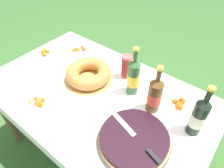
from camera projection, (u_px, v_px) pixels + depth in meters
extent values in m
plane|color=#335B28|center=(101.00, 150.00, 1.83)|extent=(16.00, 16.00, 0.00)
cube|color=brown|center=(96.00, 95.00, 1.34)|extent=(1.50, 0.92, 0.03)
cylinder|color=brown|center=(6.00, 116.00, 1.68)|extent=(0.06, 0.06, 0.71)
cylinder|color=brown|center=(75.00, 69.00, 2.14)|extent=(0.06, 0.06, 0.71)
cylinder|color=brown|center=(202.00, 141.00, 1.51)|extent=(0.06, 0.06, 0.71)
cube|color=white|center=(96.00, 93.00, 1.33)|extent=(1.51, 0.93, 0.00)
cube|color=white|center=(41.00, 147.00, 1.10)|extent=(1.51, 0.01, 0.10)
cube|color=white|center=(134.00, 66.00, 1.63)|extent=(1.51, 0.01, 0.10)
cube|color=white|center=(31.00, 58.00, 1.71)|extent=(0.00, 0.93, 0.10)
cube|color=white|center=(207.00, 166.00, 1.02)|extent=(0.00, 0.93, 0.10)
cylinder|color=#38383D|center=(134.00, 141.00, 1.05)|extent=(0.39, 0.39, 0.02)
cylinder|color=tan|center=(134.00, 139.00, 1.04)|extent=(0.38, 0.38, 0.01)
cylinder|color=black|center=(134.00, 137.00, 1.03)|extent=(0.36, 0.36, 0.03)
cube|color=silver|center=(123.00, 123.00, 1.07)|extent=(0.19, 0.08, 0.00)
cube|color=black|center=(154.00, 156.00, 0.93)|extent=(0.09, 0.05, 0.01)
cylinder|color=tan|center=(89.00, 78.00, 1.42)|extent=(0.35, 0.35, 0.01)
torus|color=#AD7033|center=(88.00, 73.00, 1.39)|extent=(0.32, 0.32, 0.09)
cylinder|color=#E04C47|center=(126.00, 71.00, 1.42)|extent=(0.07, 0.07, 0.09)
cylinder|color=#E04C47|center=(126.00, 70.00, 1.41)|extent=(0.07, 0.07, 0.09)
cylinder|color=#E04C47|center=(126.00, 68.00, 1.40)|extent=(0.07, 0.07, 0.09)
cylinder|color=#E04C47|center=(126.00, 67.00, 1.39)|extent=(0.07, 0.07, 0.09)
cylinder|color=#E04C47|center=(127.00, 65.00, 1.38)|extent=(0.07, 0.07, 0.09)
cylinder|color=#E04C47|center=(127.00, 64.00, 1.37)|extent=(0.07, 0.07, 0.09)
cylinder|color=#E04C47|center=(127.00, 62.00, 1.36)|extent=(0.07, 0.07, 0.09)
torus|color=#E04C47|center=(127.00, 56.00, 1.33)|extent=(0.07, 0.07, 0.01)
cylinder|color=#2D562D|center=(133.00, 79.00, 1.26)|extent=(0.08, 0.08, 0.22)
cylinder|color=yellow|center=(133.00, 79.00, 1.26)|extent=(0.08, 0.08, 0.09)
cone|color=#2D562D|center=(135.00, 62.00, 1.17)|extent=(0.08, 0.08, 0.04)
cylinder|color=#2D562D|center=(135.00, 55.00, 1.13)|extent=(0.03, 0.03, 0.06)
cylinder|color=gold|center=(136.00, 49.00, 1.11)|extent=(0.03, 0.03, 0.02)
cylinder|color=brown|center=(154.00, 97.00, 1.15)|extent=(0.08, 0.08, 0.21)
cylinder|color=#E54C38|center=(154.00, 98.00, 1.16)|extent=(0.08, 0.08, 0.08)
cone|color=brown|center=(158.00, 82.00, 1.07)|extent=(0.08, 0.08, 0.04)
cylinder|color=brown|center=(159.00, 74.00, 1.04)|extent=(0.03, 0.03, 0.06)
cylinder|color=gold|center=(160.00, 68.00, 1.01)|extent=(0.03, 0.03, 0.02)
cylinder|color=black|center=(198.00, 119.00, 1.03)|extent=(0.08, 0.08, 0.22)
cylinder|color=beige|center=(197.00, 119.00, 1.04)|extent=(0.08, 0.08, 0.08)
cone|color=black|center=(205.00, 102.00, 0.95)|extent=(0.08, 0.08, 0.04)
cylinder|color=black|center=(209.00, 95.00, 0.91)|extent=(0.03, 0.03, 0.06)
cylinder|color=gold|center=(212.00, 89.00, 0.89)|extent=(0.03, 0.03, 0.02)
cylinder|color=white|center=(178.00, 105.00, 1.24)|extent=(0.19, 0.19, 0.01)
torus|color=white|center=(178.00, 104.00, 1.23)|extent=(0.19, 0.19, 0.01)
cone|color=#AF440A|center=(182.00, 99.00, 1.23)|extent=(0.06, 0.06, 0.04)
cone|color=#AA4B1B|center=(176.00, 100.00, 1.25)|extent=(0.04, 0.04, 0.04)
cone|color=#C9641F|center=(176.00, 101.00, 1.22)|extent=(0.04, 0.04, 0.04)
cone|color=#AD651C|center=(178.00, 106.00, 1.22)|extent=(0.03, 0.03, 0.03)
cone|color=#AC4A14|center=(183.00, 102.00, 1.23)|extent=(0.05, 0.05, 0.04)
cone|color=#B85815|center=(180.00, 107.00, 1.19)|extent=(0.06, 0.06, 0.04)
cone|color=#A94B13|center=(183.00, 100.00, 1.23)|extent=(0.05, 0.05, 0.03)
cone|color=#BA5B0D|center=(178.00, 103.00, 1.22)|extent=(0.04, 0.04, 0.03)
cone|color=orange|center=(179.00, 103.00, 1.22)|extent=(0.04, 0.04, 0.02)
cone|color=#B45017|center=(177.00, 106.00, 1.21)|extent=(0.04, 0.04, 0.04)
cylinder|color=white|center=(45.00, 56.00, 1.63)|extent=(0.22, 0.22, 0.01)
torus|color=white|center=(45.00, 55.00, 1.62)|extent=(0.21, 0.21, 0.01)
cone|color=#AC5F11|center=(44.00, 53.00, 1.60)|extent=(0.05, 0.05, 0.03)
cone|color=#BF6A17|center=(42.00, 51.00, 1.64)|extent=(0.04, 0.04, 0.04)
cone|color=#CC6012|center=(45.00, 53.00, 1.62)|extent=(0.04, 0.04, 0.03)
cone|color=#AE5319|center=(45.00, 55.00, 1.61)|extent=(0.04, 0.04, 0.03)
cone|color=#AC6714|center=(48.00, 51.00, 1.63)|extent=(0.05, 0.05, 0.04)
cone|color=orange|center=(44.00, 54.00, 1.60)|extent=(0.04, 0.04, 0.03)
cone|color=#C26B0F|center=(44.00, 49.00, 1.65)|extent=(0.05, 0.06, 0.04)
cone|color=#C74B0A|center=(43.00, 52.00, 1.63)|extent=(0.05, 0.05, 0.04)
cylinder|color=white|center=(38.00, 106.00, 1.23)|extent=(0.21, 0.21, 0.01)
torus|color=white|center=(38.00, 105.00, 1.23)|extent=(0.21, 0.21, 0.01)
cone|color=#CE5914|center=(36.00, 97.00, 1.26)|extent=(0.04, 0.04, 0.02)
cone|color=#BB690E|center=(39.00, 99.00, 1.25)|extent=(0.05, 0.05, 0.04)
cone|color=#CE681F|center=(38.00, 101.00, 1.22)|extent=(0.05, 0.05, 0.04)
cone|color=#BC6D18|center=(30.00, 101.00, 1.24)|extent=(0.03, 0.03, 0.02)
cone|color=#B36309|center=(41.00, 103.00, 1.22)|extent=(0.04, 0.04, 0.03)
cone|color=#C7681C|center=(37.00, 103.00, 1.22)|extent=(0.05, 0.06, 0.05)
cone|color=#AA5409|center=(41.00, 104.00, 1.21)|extent=(0.05, 0.04, 0.04)
cone|color=#CB5615|center=(42.00, 99.00, 1.24)|extent=(0.05, 0.05, 0.04)
cone|color=#B56D10|center=(37.00, 104.00, 1.22)|extent=(0.04, 0.04, 0.03)
cone|color=#BB541E|center=(36.00, 101.00, 1.23)|extent=(0.04, 0.04, 0.03)
cylinder|color=white|center=(79.00, 51.00, 1.68)|extent=(0.19, 0.19, 0.01)
torus|color=white|center=(79.00, 50.00, 1.68)|extent=(0.19, 0.19, 0.01)
cone|color=#C56217|center=(77.00, 48.00, 1.65)|extent=(0.05, 0.05, 0.04)
cone|color=#B35F18|center=(73.00, 49.00, 1.66)|extent=(0.05, 0.05, 0.04)
cone|color=#BF5621|center=(85.00, 49.00, 1.65)|extent=(0.03, 0.04, 0.03)
cone|color=#C26921|center=(78.00, 48.00, 1.66)|extent=(0.05, 0.05, 0.03)
cone|color=#C67613|center=(77.00, 50.00, 1.66)|extent=(0.06, 0.06, 0.05)
cone|color=#B94A0A|center=(82.00, 46.00, 1.70)|extent=(0.05, 0.05, 0.04)
cone|color=#AB5E1B|center=(83.00, 49.00, 1.67)|extent=(0.05, 0.05, 0.04)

